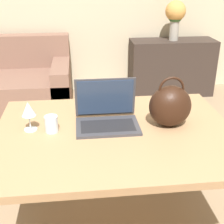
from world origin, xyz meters
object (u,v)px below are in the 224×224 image
object	(u,v)px
laptop	(107,112)
flower_vase	(175,15)
wine_glass	(28,110)
handbag	(170,106)
drinking_glass	(51,124)

from	to	relation	value
laptop	flower_vase	distance (m)	2.49
laptop	wine_glass	distance (m)	0.44
laptop	handbag	size ratio (longest dim) A/B	1.22
handbag	flower_vase	bearing A→B (deg)	72.83
laptop	handbag	world-z (taller)	handbag
laptop	handbag	bearing A→B (deg)	-10.85
laptop	drinking_glass	size ratio (longest dim) A/B	3.86
laptop	flower_vase	bearing A→B (deg)	64.39
drinking_glass	handbag	size ratio (longest dim) A/B	0.32
handbag	flower_vase	distance (m)	2.42
wine_glass	flower_vase	size ratio (longest dim) A/B	0.35
wine_glass	handbag	world-z (taller)	handbag
flower_vase	drinking_glass	bearing A→B (deg)	-121.02
laptop	handbag	distance (m)	0.37
drinking_glass	handbag	distance (m)	0.68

